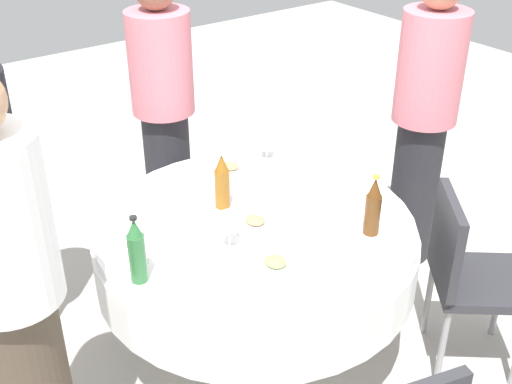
{
  "coord_description": "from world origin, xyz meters",
  "views": [
    {
      "loc": [
        -1.93,
        1.42,
        2.26
      ],
      "look_at": [
        0.0,
        0.0,
        0.89
      ],
      "focal_mm": 46.08,
      "sensor_mm": 36.0,
      "label": 1
    }
  ],
  "objects_px": {
    "plate_rear": "(326,233)",
    "bottle_green_outer": "(137,251)",
    "person_near": "(14,299)",
    "chair_east": "(465,269)",
    "wine_glass_inner": "(229,223)",
    "bottle_brown_near": "(373,207)",
    "person_inner": "(424,120)",
    "plate_right": "(275,264)",
    "bottle_amber_west": "(222,182)",
    "plate_mid": "(230,168)",
    "person_west": "(164,113)",
    "plate_front": "(255,223)",
    "dining_table": "(256,250)",
    "wine_glass_far": "(267,140)"
  },
  "relations": [
    {
      "from": "dining_table",
      "to": "bottle_brown_near",
      "type": "relative_size",
      "value": 5.15
    },
    {
      "from": "person_west",
      "to": "person_inner",
      "type": "relative_size",
      "value": 0.98
    },
    {
      "from": "person_near",
      "to": "bottle_green_outer",
      "type": "bearing_deg",
      "value": -92.03
    },
    {
      "from": "bottle_green_outer",
      "to": "bottle_amber_west",
      "type": "distance_m",
      "value": 0.61
    },
    {
      "from": "plate_right",
      "to": "person_inner",
      "type": "bearing_deg",
      "value": -71.83
    },
    {
      "from": "plate_mid",
      "to": "person_near",
      "type": "relative_size",
      "value": 0.12
    },
    {
      "from": "plate_right",
      "to": "dining_table",
      "type": "bearing_deg",
      "value": -23.54
    },
    {
      "from": "bottle_amber_west",
      "to": "chair_east",
      "type": "distance_m",
      "value": 1.15
    },
    {
      "from": "bottle_brown_near",
      "to": "person_inner",
      "type": "distance_m",
      "value": 0.99
    },
    {
      "from": "dining_table",
      "to": "plate_right",
      "type": "distance_m",
      "value": 0.37
    },
    {
      "from": "plate_rear",
      "to": "chair_east",
      "type": "bearing_deg",
      "value": -121.06
    },
    {
      "from": "plate_mid",
      "to": "person_near",
      "type": "height_order",
      "value": "person_near"
    },
    {
      "from": "person_inner",
      "to": "plate_mid",
      "type": "bearing_deg",
      "value": -113.85
    },
    {
      "from": "wine_glass_inner",
      "to": "plate_rear",
      "type": "xyz_separation_m",
      "value": [
        -0.16,
        -0.38,
        -0.11
      ]
    },
    {
      "from": "dining_table",
      "to": "chair_east",
      "type": "bearing_deg",
      "value": -128.9
    },
    {
      "from": "plate_rear",
      "to": "bottle_green_outer",
      "type": "bearing_deg",
      "value": 76.54
    },
    {
      "from": "plate_right",
      "to": "bottle_amber_west",
      "type": "bearing_deg",
      "value": -10.26
    },
    {
      "from": "bottle_brown_near",
      "to": "plate_right",
      "type": "xyz_separation_m",
      "value": [
        0.05,
        0.47,
        -0.11
      ]
    },
    {
      "from": "dining_table",
      "to": "plate_mid",
      "type": "height_order",
      "value": "plate_mid"
    },
    {
      "from": "plate_mid",
      "to": "wine_glass_inner",
      "type": "bearing_deg",
      "value": 145.39
    },
    {
      "from": "plate_mid",
      "to": "chair_east",
      "type": "height_order",
      "value": "chair_east"
    },
    {
      "from": "person_inner",
      "to": "chair_east",
      "type": "distance_m",
      "value": 0.93
    },
    {
      "from": "bottle_brown_near",
      "to": "chair_east",
      "type": "distance_m",
      "value": 0.57
    },
    {
      "from": "wine_glass_inner",
      "to": "plate_rear",
      "type": "bearing_deg",
      "value": -113.08
    },
    {
      "from": "person_near",
      "to": "dining_table",
      "type": "bearing_deg",
      "value": -90.0
    },
    {
      "from": "person_near",
      "to": "chair_east",
      "type": "bearing_deg",
      "value": -110.46
    },
    {
      "from": "wine_glass_far",
      "to": "bottle_brown_near",
      "type": "bearing_deg",
      "value": 175.64
    },
    {
      "from": "plate_front",
      "to": "person_inner",
      "type": "xyz_separation_m",
      "value": [
        0.15,
        -1.22,
        0.11
      ]
    },
    {
      "from": "person_near",
      "to": "chair_east",
      "type": "relative_size",
      "value": 1.93
    },
    {
      "from": "dining_table",
      "to": "person_near",
      "type": "xyz_separation_m",
      "value": [
        -0.09,
        1.06,
        0.29
      ]
    },
    {
      "from": "bottle_amber_west",
      "to": "person_inner",
      "type": "xyz_separation_m",
      "value": [
        -0.06,
        -1.25,
        -0.0
      ]
    },
    {
      "from": "bottle_brown_near",
      "to": "chair_east",
      "type": "height_order",
      "value": "bottle_brown_near"
    },
    {
      "from": "bottle_green_outer",
      "to": "plate_mid",
      "type": "relative_size",
      "value": 1.35
    },
    {
      "from": "dining_table",
      "to": "plate_right",
      "type": "xyz_separation_m",
      "value": [
        -0.31,
        0.13,
        0.16
      ]
    },
    {
      "from": "plate_right",
      "to": "chair_east",
      "type": "xyz_separation_m",
      "value": [
        -0.28,
        -0.86,
        -0.23
      ]
    },
    {
      "from": "bottle_green_outer",
      "to": "wine_glass_far",
      "type": "distance_m",
      "value": 1.13
    },
    {
      "from": "plate_right",
      "to": "chair_east",
      "type": "height_order",
      "value": "chair_east"
    },
    {
      "from": "person_inner",
      "to": "dining_table",
      "type": "bearing_deg",
      "value": -90.0
    },
    {
      "from": "bottle_brown_near",
      "to": "plate_mid",
      "type": "bearing_deg",
      "value": 11.2
    },
    {
      "from": "plate_rear",
      "to": "person_near",
      "type": "bearing_deg",
      "value": 82.57
    },
    {
      "from": "bottle_green_outer",
      "to": "bottle_brown_near",
      "type": "relative_size",
      "value": 1.03
    },
    {
      "from": "plate_mid",
      "to": "wine_glass_far",
      "type": "bearing_deg",
      "value": -91.05
    },
    {
      "from": "plate_front",
      "to": "plate_mid",
      "type": "height_order",
      "value": "same"
    },
    {
      "from": "bottle_brown_near",
      "to": "bottle_amber_west",
      "type": "height_order",
      "value": "same"
    },
    {
      "from": "plate_rear",
      "to": "person_west",
      "type": "distance_m",
      "value": 1.31
    },
    {
      "from": "bottle_green_outer",
      "to": "person_near",
      "type": "bearing_deg",
      "value": 93.04
    },
    {
      "from": "bottle_green_outer",
      "to": "plate_right",
      "type": "distance_m",
      "value": 0.53
    },
    {
      "from": "bottle_green_outer",
      "to": "chair_east",
      "type": "relative_size",
      "value": 0.32
    },
    {
      "from": "plate_mid",
      "to": "person_west",
      "type": "relative_size",
      "value": 0.13
    },
    {
      "from": "chair_east",
      "to": "dining_table",
      "type": "bearing_deg",
      "value": -90.0
    }
  ]
}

